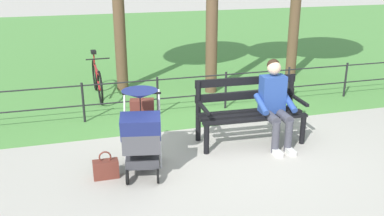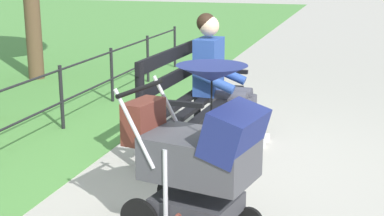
# 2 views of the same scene
# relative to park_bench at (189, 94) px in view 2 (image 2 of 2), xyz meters

# --- Properties ---
(ground_plane) EXTENTS (60.00, 60.00, 0.00)m
(ground_plane) POSITION_rel_park_bench_xyz_m (0.46, 0.12, -0.53)
(ground_plane) COLOR #ADA89E
(park_bench) EXTENTS (1.62, 0.67, 0.96)m
(park_bench) POSITION_rel_park_bench_xyz_m (0.00, 0.00, 0.00)
(park_bench) COLOR black
(park_bench) RESTS_ON ground
(person_on_bench) EXTENTS (0.55, 0.74, 1.28)m
(person_on_bench) POSITION_rel_park_bench_xyz_m (-0.31, 0.22, 0.15)
(person_on_bench) COLOR #42424C
(person_on_bench) RESTS_ON ground
(stroller) EXTENTS (0.66, 0.96, 1.15)m
(stroller) POSITION_rel_park_bench_xyz_m (1.74, 0.61, 0.07)
(stroller) COLOR black
(stroller) RESTS_ON ground
(park_fence) EXTENTS (8.99, 0.04, 0.70)m
(park_fence) POSITION_rel_park_bench_xyz_m (-0.04, -1.48, -0.10)
(park_fence) COLOR black
(park_fence) RESTS_ON ground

